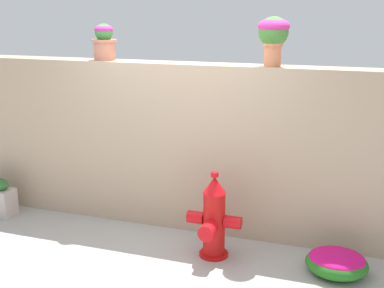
{
  "coord_description": "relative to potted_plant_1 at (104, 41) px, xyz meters",
  "views": [
    {
      "loc": [
        1.95,
        -4.35,
        2.52
      ],
      "look_at": [
        0.17,
        0.79,
        1.06
      ],
      "focal_mm": 47.33,
      "sensor_mm": 36.0,
      "label": 1
    }
  ],
  "objects": [
    {
      "name": "potted_plant_2",
      "position": [
        2.0,
        -0.06,
        0.12
      ],
      "size": [
        0.33,
        0.33,
        0.51
      ],
      "color": "#C06F4B",
      "rests_on": "stone_wall"
    },
    {
      "name": "ground_plane",
      "position": [
        0.99,
        -1.01,
        -2.16
      ],
      "size": [
        24.0,
        24.0,
        0.0
      ],
      "primitive_type": "plane",
      "color": "#9E9B97"
    },
    {
      "name": "fire_hydrant",
      "position": [
        1.57,
        -0.71,
        -1.74
      ],
      "size": [
        0.57,
        0.46,
        0.92
      ],
      "color": "red",
      "rests_on": "ground"
    },
    {
      "name": "stone_wall",
      "position": [
        0.99,
        -0.02,
        -1.19
      ],
      "size": [
        6.6,
        0.36,
        1.94
      ],
      "primitive_type": "cube",
      "color": "tan",
      "rests_on": "ground"
    },
    {
      "name": "flower_bush_left",
      "position": [
        2.82,
        -0.67,
        -2.03
      ],
      "size": [
        0.6,
        0.54,
        0.25
      ],
      "color": "#22651B",
      "rests_on": "ground"
    },
    {
      "name": "potted_plant_1",
      "position": [
        0.0,
        0.0,
        0.0
      ],
      "size": [
        0.3,
        0.3,
        0.42
      ],
      "color": "#B56E56",
      "rests_on": "stone_wall"
    }
  ]
}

